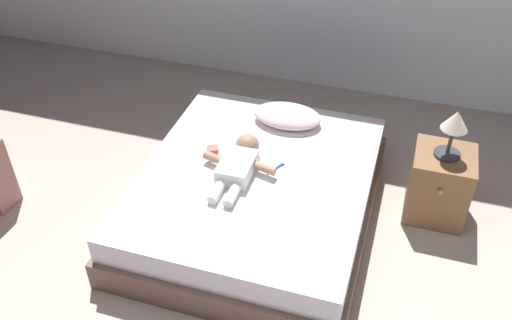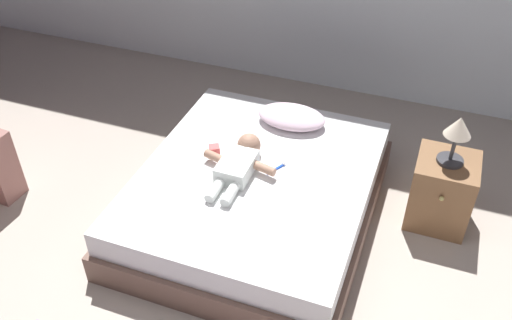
{
  "view_description": "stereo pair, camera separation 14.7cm",
  "coord_description": "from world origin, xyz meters",
  "px_view_note": "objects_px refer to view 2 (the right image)",
  "views": [
    {
      "loc": [
        1.03,
        -1.53,
        2.63
      ],
      "look_at": [
        0.21,
        1.09,
        0.48
      ],
      "focal_mm": 38.9,
      "sensor_mm": 36.0,
      "label": 1
    },
    {
      "loc": [
        1.17,
        -1.48,
        2.63
      ],
      "look_at": [
        0.21,
        1.09,
        0.48
      ],
      "focal_mm": 38.9,
      "sensor_mm": 36.0,
      "label": 2
    }
  ],
  "objects_px": {
    "toy_block": "(214,150)",
    "toothbrush": "(277,168)",
    "pillow": "(292,117)",
    "baby": "(239,163)",
    "nightstand": "(441,191)",
    "lamp": "(458,132)",
    "bed": "(256,195)"
  },
  "relations": [
    {
      "from": "toothbrush",
      "to": "nightstand",
      "type": "bearing_deg",
      "value": 17.38
    },
    {
      "from": "bed",
      "to": "toothbrush",
      "type": "relative_size",
      "value": 12.17
    },
    {
      "from": "toothbrush",
      "to": "bed",
      "type": "bearing_deg",
      "value": -146.2
    },
    {
      "from": "pillow",
      "to": "baby",
      "type": "distance_m",
      "value": 0.64
    },
    {
      "from": "baby",
      "to": "lamp",
      "type": "relative_size",
      "value": 1.87
    },
    {
      "from": "baby",
      "to": "nightstand",
      "type": "height_order",
      "value": "baby"
    },
    {
      "from": "baby",
      "to": "bed",
      "type": "bearing_deg",
      "value": 7.22
    },
    {
      "from": "baby",
      "to": "toothbrush",
      "type": "relative_size",
      "value": 4.19
    },
    {
      "from": "toothbrush",
      "to": "pillow",
      "type": "bearing_deg",
      "value": 97.72
    },
    {
      "from": "bed",
      "to": "pillow",
      "type": "height_order",
      "value": "pillow"
    },
    {
      "from": "pillow",
      "to": "baby",
      "type": "relative_size",
      "value": 0.8
    },
    {
      "from": "baby",
      "to": "pillow",
      "type": "bearing_deg",
      "value": 76.29
    },
    {
      "from": "nightstand",
      "to": "toy_block",
      "type": "xyz_separation_m",
      "value": [
        -1.47,
        -0.32,
        0.17
      ]
    },
    {
      "from": "baby",
      "to": "lamp",
      "type": "xyz_separation_m",
      "value": [
        1.25,
        0.41,
        0.28
      ]
    },
    {
      "from": "bed",
      "to": "baby",
      "type": "relative_size",
      "value": 2.91
    },
    {
      "from": "lamp",
      "to": "baby",
      "type": "bearing_deg",
      "value": -161.77
    },
    {
      "from": "baby",
      "to": "toy_block",
      "type": "bearing_deg",
      "value": 156.32
    },
    {
      "from": "toothbrush",
      "to": "baby",
      "type": "bearing_deg",
      "value": -157.98
    },
    {
      "from": "pillow",
      "to": "baby",
      "type": "xyz_separation_m",
      "value": [
        -0.15,
        -0.63,
        0.0
      ]
    },
    {
      "from": "pillow",
      "to": "toy_block",
      "type": "distance_m",
      "value": 0.65
    },
    {
      "from": "baby",
      "to": "toy_block",
      "type": "distance_m",
      "value": 0.24
    },
    {
      "from": "pillow",
      "to": "baby",
      "type": "height_order",
      "value": "baby"
    },
    {
      "from": "bed",
      "to": "baby",
      "type": "height_order",
      "value": "baby"
    },
    {
      "from": "baby",
      "to": "toy_block",
      "type": "xyz_separation_m",
      "value": [
        -0.21,
        0.09,
        -0.03
      ]
    },
    {
      "from": "bed",
      "to": "nightstand",
      "type": "height_order",
      "value": "nightstand"
    },
    {
      "from": "toothbrush",
      "to": "nightstand",
      "type": "xyz_separation_m",
      "value": [
        1.03,
        0.32,
        -0.14
      ]
    },
    {
      "from": "toy_block",
      "to": "toothbrush",
      "type": "bearing_deg",
      "value": -0.4
    },
    {
      "from": "lamp",
      "to": "bed",
      "type": "bearing_deg",
      "value": -160.76
    },
    {
      "from": "pillow",
      "to": "nightstand",
      "type": "bearing_deg",
      "value": -10.94
    },
    {
      "from": "nightstand",
      "to": "toy_block",
      "type": "bearing_deg",
      "value": -167.75
    },
    {
      "from": "pillow",
      "to": "lamp",
      "type": "distance_m",
      "value": 1.16
    },
    {
      "from": "pillow",
      "to": "toy_block",
      "type": "xyz_separation_m",
      "value": [
        -0.37,
        -0.53,
        -0.02
      ]
    }
  ]
}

